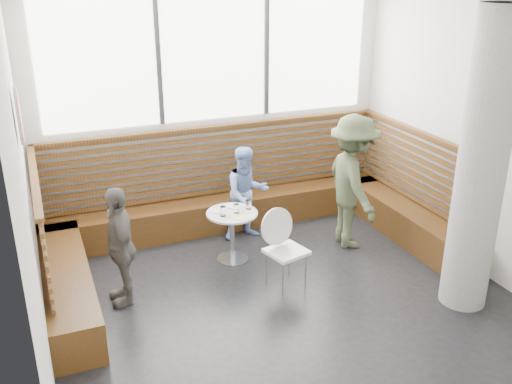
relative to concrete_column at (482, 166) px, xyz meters
name	(u,v)px	position (x,y,z in m)	size (l,w,h in m)	color
room	(293,170)	(-1.85, 0.60, 0.00)	(5.00, 5.00, 3.20)	silver
booth	(234,213)	(-1.85, 2.37, -1.19)	(5.00, 2.50, 1.44)	#452A11
concrete_column	(482,166)	(0.00, 0.00, 0.00)	(0.50, 0.50, 3.20)	gray
wall_art	(19,116)	(-4.31, 1.00, 0.70)	(0.50, 0.50, 0.03)	white
cafe_table	(232,226)	(-2.06, 1.87, -1.13)	(0.64, 0.64, 0.66)	silver
cafe_chair	(284,242)	(-1.71, 1.09, -1.06)	(0.44, 0.43, 0.93)	white
adult_man	(353,182)	(-0.45, 1.70, -0.71)	(1.15, 0.66, 1.78)	#465035
child_back	(247,194)	(-1.66, 2.41, -0.95)	(0.63, 0.49, 1.29)	#809CDF
child_left	(120,246)	(-3.51, 1.44, -0.92)	(0.80, 0.33, 1.36)	#5E5955
plate_near	(219,210)	(-2.20, 1.97, -0.93)	(0.20, 0.20, 0.01)	white
plate_far	(233,206)	(-1.99, 2.03, -0.93)	(0.19, 0.19, 0.01)	white
glass_left	(223,211)	(-2.20, 1.81, -0.88)	(0.08, 0.08, 0.12)	white
glass_mid	(236,208)	(-2.02, 1.84, -0.88)	(0.07, 0.07, 0.11)	white
glass_right	(248,204)	(-1.83, 1.90, -0.88)	(0.07, 0.07, 0.12)	white
menu_card	(241,217)	(-2.01, 1.70, -0.94)	(0.20, 0.14, 0.00)	#A5C64C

